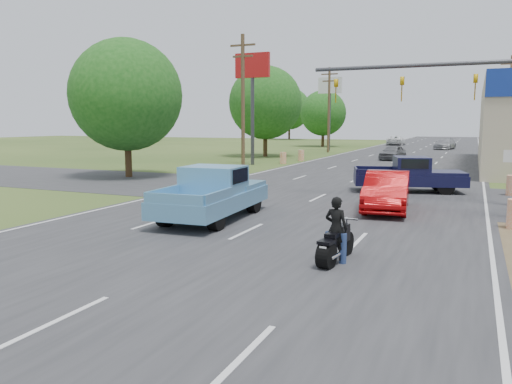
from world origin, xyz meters
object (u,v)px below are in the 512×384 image
at_px(blue_pickup, 214,192).
at_px(distant_car_grey, 393,153).
at_px(distant_car_silver, 445,144).
at_px(red_convertible, 387,191).
at_px(distant_car_white, 396,140).
at_px(motorcycle, 335,245).
at_px(rider, 336,232).
at_px(navy_pickup, 412,174).

height_order(blue_pickup, distant_car_grey, blue_pickup).
bearing_deg(blue_pickup, distant_car_silver, 81.25).
xyz_separation_m(blue_pickup, distant_car_silver, (5.01, 55.14, -0.24)).
relative_size(red_convertible, distant_car_white, 0.88).
distance_m(motorcycle, distant_car_grey, 37.00).
distance_m(blue_pickup, distant_car_white, 65.95).
relative_size(motorcycle, blue_pickup, 0.35).
height_order(red_convertible, rider, rider).
relative_size(navy_pickup, distant_car_grey, 1.40).
bearing_deg(distant_car_grey, navy_pickup, -69.72).
xyz_separation_m(red_convertible, navy_pickup, (0.26, 6.10, 0.13)).
distance_m(red_convertible, distant_car_silver, 50.92).
distance_m(distant_car_grey, distant_car_white, 33.43).
height_order(motorcycle, blue_pickup, blue_pickup).
distance_m(navy_pickup, distant_car_silver, 44.82).
relative_size(blue_pickup, distant_car_grey, 1.45).
bearing_deg(motorcycle, distant_car_grey, 103.87).
height_order(motorcycle, distant_car_white, distant_car_white).
xyz_separation_m(motorcycle, rider, (0.01, 0.05, 0.33)).
relative_size(motorcycle, distant_car_white, 0.38).
bearing_deg(distant_car_grey, rider, -74.15).
bearing_deg(distant_car_white, red_convertible, 97.34).
xyz_separation_m(rider, distant_car_silver, (-0.60, 59.12, -0.05)).
bearing_deg(red_convertible, navy_pickup, 81.86).
height_order(red_convertible, blue_pickup, blue_pickup).
relative_size(rider, distant_car_white, 0.30).
xyz_separation_m(navy_pickup, distant_car_silver, (-0.79, 44.82, -0.16)).
xyz_separation_m(rider, blue_pickup, (-5.60, 3.98, 0.18)).
distance_m(rider, distant_car_white, 70.38).
xyz_separation_m(distant_car_grey, distant_car_silver, (3.46, 22.40, 0.04)).
height_order(motorcycle, rider, rider).
bearing_deg(navy_pickup, blue_pickup, -45.09).
relative_size(rider, distant_car_grey, 0.39).
bearing_deg(distant_car_white, motorcycle, 96.48).
bearing_deg(distant_car_grey, red_convertible, -72.49).
height_order(motorcycle, navy_pickup, navy_pickup).
distance_m(red_convertible, blue_pickup, 6.96).
bearing_deg(rider, distant_car_white, -75.54).
height_order(motorcycle, distant_car_grey, distant_car_grey).
distance_m(rider, blue_pickup, 6.88).
height_order(rider, blue_pickup, blue_pickup).
distance_m(blue_pickup, distant_car_grey, 32.78).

